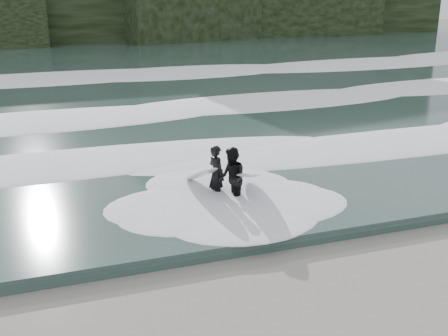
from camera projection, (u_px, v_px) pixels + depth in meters
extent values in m
plane|color=olive|center=(360.00, 330.00, 9.24)|extent=(120.00, 120.00, 0.00)
cube|color=#2D443F|center=(109.00, 68.00, 35.15)|extent=(90.00, 52.00, 0.30)
ellipsoid|color=white|center=(201.00, 154.00, 17.17)|extent=(60.00, 3.20, 0.20)
ellipsoid|color=white|center=(153.00, 106.00, 23.43)|extent=(60.00, 4.00, 0.24)
ellipsoid|color=white|center=(119.00, 73.00, 31.47)|extent=(60.00, 4.80, 0.30)
imported|color=black|center=(216.00, 174.00, 14.29)|extent=(0.50, 0.64, 1.53)
ellipsoid|color=white|center=(201.00, 174.00, 14.20)|extent=(0.68, 1.93, 0.99)
imported|color=black|center=(232.00, 179.00, 13.88)|extent=(0.66, 0.82, 1.58)
ellipsoid|color=silver|center=(248.00, 175.00, 13.99)|extent=(1.25, 2.28, 0.83)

